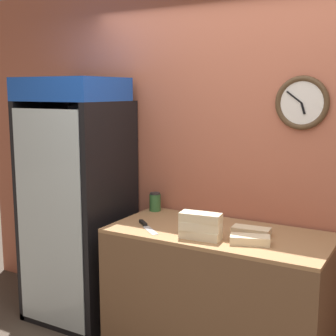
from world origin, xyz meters
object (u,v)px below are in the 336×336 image
(condiment_jar, at_px, (155,202))
(sandwich_flat_right, at_px, (250,240))
(sandwich_stack_top, at_px, (201,217))
(sandwich_stack_middle, at_px, (201,226))
(beverage_cooler, at_px, (81,189))
(sandwich_stack_bottom, at_px, (201,234))
(sandwich_flat_left, at_px, (251,231))
(chefs_knife, at_px, (146,225))

(condiment_jar, bearing_deg, sandwich_flat_right, -23.64)
(sandwich_stack_top, xyz_separation_m, sandwich_flat_right, (0.31, 0.06, -0.12))
(sandwich_stack_middle, height_order, sandwich_stack_top, sandwich_stack_top)
(sandwich_flat_right, relative_size, condiment_jar, 1.82)
(beverage_cooler, xyz_separation_m, sandwich_stack_bottom, (1.22, -0.27, -0.12))
(sandwich_stack_top, bearing_deg, sandwich_flat_right, 9.99)
(sandwich_stack_bottom, bearing_deg, sandwich_flat_right, 9.99)
(sandwich_stack_middle, xyz_separation_m, condiment_jar, (-0.62, 0.47, -0.01))
(sandwich_flat_left, distance_m, sandwich_flat_right, 0.19)
(beverage_cooler, bearing_deg, sandwich_stack_top, -12.73)
(beverage_cooler, distance_m, sandwich_stack_middle, 1.25)
(sandwich_stack_top, relative_size, condiment_jar, 1.88)
(beverage_cooler, height_order, chefs_knife, beverage_cooler)
(condiment_jar, bearing_deg, sandwich_stack_middle, -36.76)
(sandwich_stack_middle, relative_size, chefs_knife, 1.02)
(sandwich_flat_left, height_order, sandwich_flat_right, sandwich_flat_right)
(sandwich_stack_middle, relative_size, sandwich_flat_left, 1.08)
(sandwich_stack_middle, relative_size, sandwich_stack_top, 1.01)
(beverage_cooler, height_order, condiment_jar, beverage_cooler)
(beverage_cooler, distance_m, chefs_knife, 0.80)
(sandwich_stack_bottom, bearing_deg, sandwich_stack_top, 0.00)
(sandwich_flat_right, bearing_deg, sandwich_stack_bottom, -170.01)
(beverage_cooler, height_order, sandwich_stack_bottom, beverage_cooler)
(sandwich_flat_left, bearing_deg, sandwich_stack_middle, -137.32)
(sandwich_stack_bottom, height_order, condiment_jar, condiment_jar)
(sandwich_stack_middle, xyz_separation_m, sandwich_flat_left, (0.26, 0.24, -0.06))
(sandwich_flat_left, bearing_deg, sandwich_stack_top, -137.32)
(sandwich_stack_top, relative_size, sandwich_flat_left, 1.07)
(sandwich_stack_top, height_order, condiment_jar, sandwich_stack_top)
(sandwich_stack_bottom, relative_size, condiment_jar, 1.86)
(sandwich_stack_top, bearing_deg, condiment_jar, 143.24)
(sandwich_stack_middle, relative_size, sandwich_flat_right, 1.04)
(sandwich_stack_bottom, relative_size, sandwich_flat_left, 1.06)
(beverage_cooler, relative_size, sandwich_stack_top, 7.07)
(beverage_cooler, bearing_deg, sandwich_stack_middle, -12.73)
(sandwich_stack_bottom, distance_m, condiment_jar, 0.78)
(beverage_cooler, bearing_deg, chefs_knife, -16.00)
(condiment_jar, bearing_deg, beverage_cooler, -162.19)
(beverage_cooler, relative_size, sandwich_stack_middle, 7.01)
(sandwich_stack_top, distance_m, condiment_jar, 0.78)
(sandwich_flat_right, bearing_deg, chefs_knife, 179.92)
(beverage_cooler, height_order, sandwich_flat_left, beverage_cooler)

